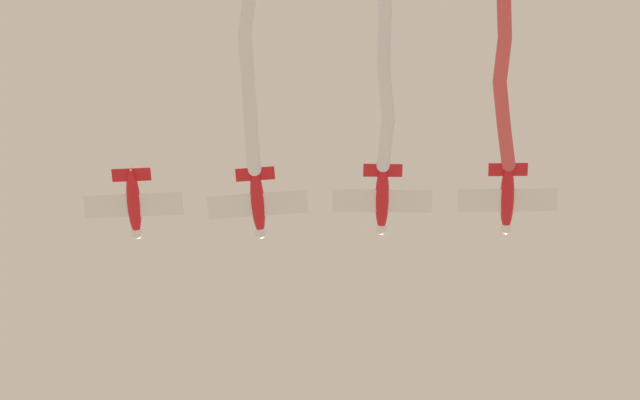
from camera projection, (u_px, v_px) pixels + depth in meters
name	position (u px, v px, depth m)	size (l,w,h in m)	color
airplane_lead	(507.00, 199.00, 79.81)	(5.43, 5.69, 1.61)	red
airplane_left_wing	(382.00, 200.00, 80.14)	(5.35, 5.76, 1.61)	red
smoke_trail_left_wing	(382.00, 16.00, 76.38)	(13.94, 14.75, 1.17)	white
airplane_right_wing	(258.00, 203.00, 79.91)	(5.65, 5.48, 1.61)	red
airplane_slot	(134.00, 204.00, 80.24)	(5.54, 5.59, 1.61)	red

